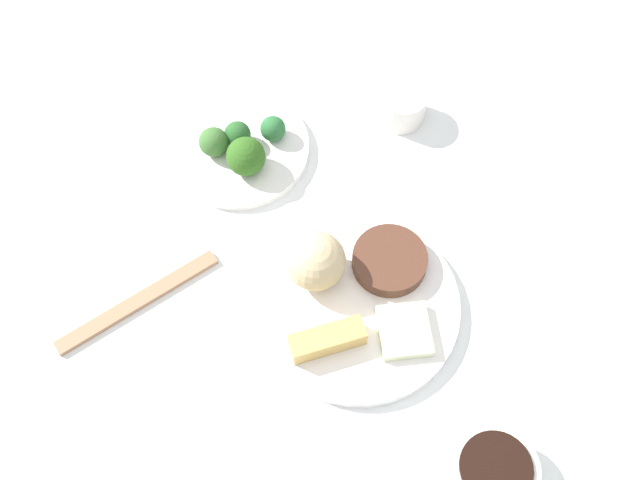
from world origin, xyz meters
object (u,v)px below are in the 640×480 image
broccoli_plate (240,148)px  chopsticks_pair (138,302)px  soy_sauce_bowl (492,472)px  teacup (402,106)px  main_plate (359,305)px

broccoli_plate → chopsticks_pair: 0.27m
soy_sauce_bowl → teacup: bearing=14.8°
broccoli_plate → soy_sauce_bowl: size_ratio=1.99×
main_plate → soy_sauce_bowl: soy_sauce_bowl is taller
soy_sauce_bowl → main_plate: bearing=41.4°
main_plate → chopsticks_pair: (-0.03, 0.28, -0.00)m
broccoli_plate → teacup: size_ratio=2.89×
chopsticks_pair → main_plate: bearing=-85.0°
main_plate → teacup: size_ratio=3.78×
main_plate → chopsticks_pair: bearing=95.0°
broccoli_plate → chopsticks_pair: broccoli_plate is taller
broccoli_plate → soy_sauce_bowl: (-0.42, -0.36, 0.01)m
soy_sauce_bowl → chopsticks_pair: soy_sauce_bowl is taller
teacup → chopsticks_pair: (-0.34, 0.32, -0.02)m
broccoli_plate → teacup: bearing=-68.6°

